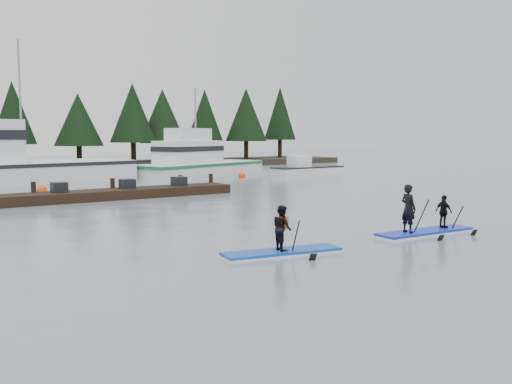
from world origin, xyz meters
TOP-DOWN VIEW (x-y plane):
  - ground at (0.00, 0.00)m, footprint 160.00×160.00m
  - far_shore at (0.00, 42.00)m, footprint 70.00×8.00m
  - treeline at (0.00, 42.00)m, footprint 60.00×4.00m
  - fishing_boat_medium at (10.77, 29.16)m, footprint 13.16×7.64m
  - skiff at (17.56, 23.25)m, footprint 6.22×1.95m
  - floating_dock at (-2.32, 16.38)m, footprint 14.52×2.14m
  - buoy_c at (12.01, 24.58)m, footprint 0.56×0.56m
  - buoy_b at (-3.77, 21.47)m, footprint 0.59×0.59m
  - paddleboard_solo at (-3.07, 0.51)m, footprint 3.48×1.48m
  - paddleboard_duo at (2.69, 0.29)m, footprint 3.80×1.29m

SIDE VIEW (x-z plane):
  - ground at x=0.00m, z-range 0.00..0.00m
  - treeline at x=0.00m, z-range -4.00..4.00m
  - buoy_c at x=12.01m, z-range -0.28..0.28m
  - buoy_b at x=-3.77m, z-range -0.29..0.29m
  - floating_dock at x=-2.32m, z-range 0.00..0.48m
  - far_shore at x=0.00m, z-range 0.00..0.60m
  - skiff at x=17.56m, z-range 0.00..0.72m
  - paddleboard_solo at x=-3.07m, z-range -0.50..1.33m
  - paddleboard_duo at x=2.69m, z-range -0.61..1.58m
  - fishing_boat_medium at x=10.77m, z-range -3.36..4.43m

